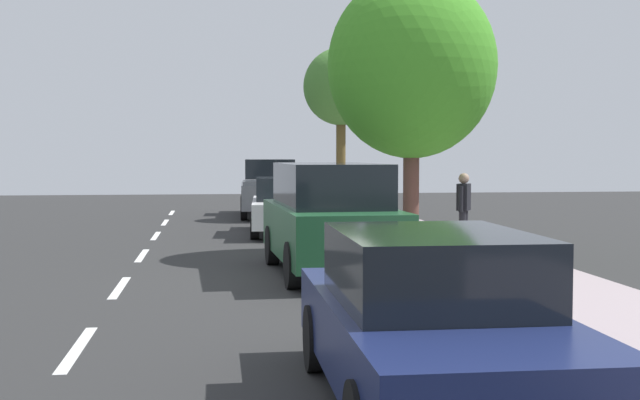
{
  "coord_description": "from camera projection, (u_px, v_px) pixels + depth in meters",
  "views": [
    {
      "loc": [
        -1.51,
        -14.2,
        2.18
      ],
      "look_at": [
        0.4,
        0.57,
        1.33
      ],
      "focal_mm": 46.37,
      "sensor_mm": 36.0,
      "label": 1
    }
  ],
  "objects": [
    {
      "name": "ground",
      "position": [
        302.0,
        278.0,
        14.37
      ],
      "size": [
        59.37,
        59.37,
        0.0
      ],
      "primitive_type": "plane",
      "color": "#2B2B2B"
    },
    {
      "name": "sidewalk",
      "position": [
        478.0,
        271.0,
        14.78
      ],
      "size": [
        3.15,
        37.1,
        0.14
      ],
      "primitive_type": "cube",
      "color": "#A69398",
      "rests_on": "ground"
    },
    {
      "name": "curb_edge",
      "position": [
        387.0,
        272.0,
        14.56
      ],
      "size": [
        0.16,
        37.1,
        0.14
      ],
      "primitive_type": "cube",
      "color": "gray",
      "rests_on": "ground"
    },
    {
      "name": "lane_stripe_centre",
      "position": [
        120.0,
        287.0,
        13.34
      ],
      "size": [
        0.14,
        35.8,
        0.01
      ],
      "color": "white",
      "rests_on": "ground"
    },
    {
      "name": "lane_stripe_bike_edge",
      "position": [
        304.0,
        278.0,
        14.38
      ],
      "size": [
        0.12,
        37.1,
        0.01
      ],
      "primitive_type": "cube",
      "color": "white",
      "rests_on": "ground"
    },
    {
      "name": "parked_sedan_dark_blue_second",
      "position": [
        431.0,
        322.0,
        6.96
      ],
      "size": [
        1.86,
        4.41,
        1.52
      ],
      "color": "navy",
      "rests_on": "ground"
    },
    {
      "name": "parked_suv_green_mid",
      "position": [
        330.0,
        217.0,
        14.76
      ],
      "size": [
        2.12,
        4.78,
        1.99
      ],
      "color": "#1E512D",
      "rests_on": "ground"
    },
    {
      "name": "parked_sedan_white_far",
      "position": [
        286.0,
        206.0,
        22.14
      ],
      "size": [
        2.04,
        4.5,
        1.52
      ],
      "color": "white",
      "rests_on": "ground"
    },
    {
      "name": "parked_pickup_grey_farthest",
      "position": [
        270.0,
        190.0,
        28.46
      ],
      "size": [
        2.18,
        5.37,
        1.95
      ],
      "color": "slate",
      "rests_on": "ground"
    },
    {
      "name": "bicycle_at_curb",
      "position": [
        361.0,
        257.0,
        14.49
      ],
      "size": [
        1.15,
        1.33,
        0.73
      ],
      "color": "black",
      "rests_on": "ground"
    },
    {
      "name": "cyclist_with_backpack",
      "position": [
        378.0,
        217.0,
        14.05
      ],
      "size": [
        0.57,
        0.51,
        1.78
      ],
      "color": "#C6B284",
      "rests_on": "ground"
    },
    {
      "name": "street_tree_near_cyclist",
      "position": [
        412.0,
        67.0,
        17.27
      ],
      "size": [
        3.54,
        3.54,
        5.78
      ],
      "color": "brown",
      "rests_on": "sidewalk"
    },
    {
      "name": "street_tree_mid_block",
      "position": [
        341.0,
        88.0,
        26.86
      ],
      "size": [
        2.46,
        2.46,
        5.45
      ],
      "color": "brown",
      "rests_on": "sidewalk"
    },
    {
      "name": "pedestrian_on_phone",
      "position": [
        464.0,
        206.0,
        17.63
      ],
      "size": [
        0.39,
        0.55,
        1.6
      ],
      "color": "black",
      "rests_on": "sidewalk"
    },
    {
      "name": "fire_hydrant",
      "position": [
        418.0,
        247.0,
        14.1
      ],
      "size": [
        0.22,
        0.22,
        0.84
      ],
      "color": "red",
      "rests_on": "sidewalk"
    }
  ]
}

